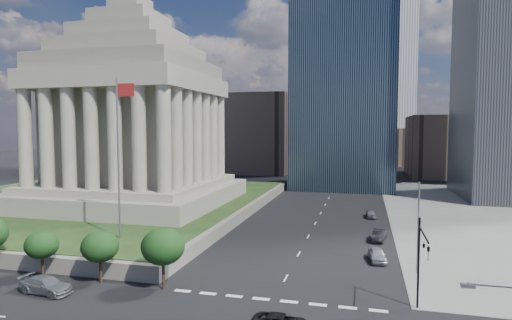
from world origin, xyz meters
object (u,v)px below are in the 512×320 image
(flagpole, at_px, (119,149))
(traffic_signal_ne, at_px, (422,255))
(suv_grey, at_px, (46,285))
(parked_sedan_near, at_px, (377,255))
(street_lamp_north, at_px, (417,222))
(parked_sedan_far, at_px, (371,214))
(war_memorial, at_px, (132,98))
(parked_sedan_mid, at_px, (379,236))

(flagpole, relative_size, traffic_signal_ne, 2.50)
(suv_grey, height_order, parked_sedan_near, suv_grey)
(street_lamp_north, height_order, parked_sedan_far, street_lamp_north)
(traffic_signal_ne, bearing_deg, parked_sedan_near, 101.72)
(war_memorial, distance_m, parked_sedan_far, 48.10)
(traffic_signal_ne, bearing_deg, suv_grey, -174.24)
(flagpole, xyz_separation_m, suv_grey, (0.45, -13.72, -12.33))
(parked_sedan_far, bearing_deg, parked_sedan_mid, -89.94)
(street_lamp_north, relative_size, parked_sedan_far, 2.47)
(street_lamp_north, xyz_separation_m, parked_sedan_mid, (-3.42, 13.02, -4.90))
(flagpole, bearing_deg, parked_sedan_near, 8.02)
(parked_sedan_far, bearing_deg, war_memorial, -175.30)
(flagpole, relative_size, parked_sedan_mid, 4.35)
(war_memorial, bearing_deg, parked_sedan_far, 7.91)
(traffic_signal_ne, xyz_separation_m, parked_sedan_mid, (-2.59, 24.33, -4.49))
(traffic_signal_ne, distance_m, parked_sedan_near, 15.68)
(traffic_signal_ne, relative_size, parked_sedan_mid, 1.74)
(flagpole, xyz_separation_m, traffic_signal_ne, (34.33, -10.30, -7.86))
(flagpole, relative_size, street_lamp_north, 2.00)
(flagpole, distance_m, traffic_signal_ne, 36.69)
(parked_sedan_mid, bearing_deg, traffic_signal_ne, -74.09)
(traffic_signal_ne, xyz_separation_m, suv_grey, (-33.88, -3.42, -4.47))
(street_lamp_north, bearing_deg, parked_sedan_mid, 104.70)
(parked_sedan_near, xyz_separation_m, parked_sedan_far, (-0.45, 25.56, -0.08))
(traffic_signal_ne, bearing_deg, war_memorial, 143.58)
(war_memorial, relative_size, parked_sedan_near, 8.69)
(war_memorial, height_order, parked_sedan_far, war_memorial)
(parked_sedan_near, distance_m, parked_sedan_far, 25.57)
(suv_grey, xyz_separation_m, parked_sedan_near, (30.83, 18.13, -0.02))
(war_memorial, xyz_separation_m, suv_grey, (12.62, -37.72, -20.62))
(suv_grey, xyz_separation_m, parked_sedan_mid, (31.29, 27.74, -0.02))
(parked_sedan_mid, distance_m, parked_sedan_far, 15.98)
(traffic_signal_ne, height_order, parked_sedan_mid, traffic_signal_ne)
(war_memorial, relative_size, parked_sedan_far, 9.63)
(war_memorial, xyz_separation_m, flagpole, (12.17, -24.00, -8.29))
(suv_grey, bearing_deg, street_lamp_north, -60.99)
(parked_sedan_mid, bearing_deg, parked_sedan_far, 103.10)
(suv_grey, bearing_deg, parked_sedan_far, -28.79)
(traffic_signal_ne, bearing_deg, parked_sedan_far, 94.97)
(flagpole, xyz_separation_m, parked_sedan_mid, (31.74, 14.02, -12.36))
(parked_sedan_near, bearing_deg, street_lamp_north, -48.40)
(flagpole, xyz_separation_m, parked_sedan_far, (30.83, 29.97, -12.42))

